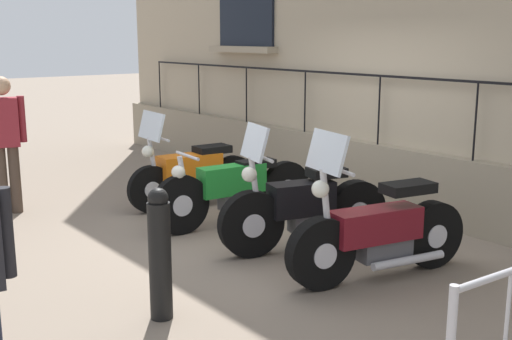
# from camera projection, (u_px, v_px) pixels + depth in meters

# --- Properties ---
(ground_plane) EXTENTS (60.00, 60.00, 0.00)m
(ground_plane) POSITION_uv_depth(u_px,v_px,m) (270.00, 235.00, 7.34)
(ground_plane) COLOR gray
(motorcycle_orange) EXTENTS (1.88, 0.74, 1.32)m
(motorcycle_orange) POSITION_uv_depth(u_px,v_px,m) (192.00, 173.00, 8.51)
(motorcycle_orange) COLOR black
(motorcycle_orange) RESTS_ON ground_plane
(motorcycle_green) EXTENTS (2.19, 0.56, 0.94)m
(motorcycle_green) POSITION_uv_depth(u_px,v_px,m) (235.00, 189.00, 7.66)
(motorcycle_green) COLOR black
(motorcycle_green) RESTS_ON ground_plane
(motorcycle_black) EXTENTS (1.93, 0.79, 1.39)m
(motorcycle_black) POSITION_uv_depth(u_px,v_px,m) (303.00, 209.00, 6.76)
(motorcycle_black) COLOR black
(motorcycle_black) RESTS_ON ground_plane
(motorcycle_maroon) EXTENTS (1.95, 0.78, 1.45)m
(motorcycle_maroon) POSITION_uv_depth(u_px,v_px,m) (378.00, 234.00, 5.95)
(motorcycle_maroon) COLOR black
(motorcycle_maroon) RESTS_ON ground_plane
(bollard) EXTENTS (0.18, 0.18, 1.10)m
(bollard) POSITION_uv_depth(u_px,v_px,m) (160.00, 254.00, 5.07)
(bollard) COLOR black
(bollard) RESTS_ON ground_plane
(pedestrian_walking) EXTENTS (0.51, 0.32, 1.77)m
(pedestrian_walking) POSITION_uv_depth(u_px,v_px,m) (5.00, 136.00, 8.04)
(pedestrian_walking) COLOR #47382D
(pedestrian_walking) RESTS_ON ground_plane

